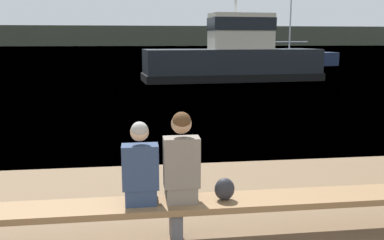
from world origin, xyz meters
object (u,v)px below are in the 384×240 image
at_px(person_right, 181,162).
at_px(shopping_bag, 225,189).
at_px(tugboat_red, 234,59).
at_px(moored_sailboat, 293,59).
at_px(person_left, 140,169).
at_px(bench_main, 176,208).

bearing_deg(person_right, shopping_bag, -2.35).
bearing_deg(tugboat_red, moored_sailboat, -38.62).
height_order(person_right, shopping_bag, person_right).
distance_m(person_left, moored_sailboat, 33.21).
bearing_deg(tugboat_red, bench_main, 160.14).
height_order(bench_main, person_left, person_left).
bearing_deg(shopping_bag, bench_main, 178.86).
relative_size(shopping_bag, tugboat_red, 0.03).
xyz_separation_m(tugboat_red, moored_sailboat, (7.85, 11.74, -0.55)).
xyz_separation_m(bench_main, shopping_bag, (0.55, -0.01, 0.20)).
bearing_deg(bench_main, person_left, 177.95).
height_order(bench_main, moored_sailboat, moored_sailboat).
height_order(person_left, person_right, person_right).
height_order(bench_main, tugboat_red, tugboat_red).
bearing_deg(bench_main, person_right, 7.53).
bearing_deg(moored_sailboat, person_left, 144.10).
relative_size(person_left, person_right, 0.91).
bearing_deg(shopping_bag, moored_sailboat, 67.99).
xyz_separation_m(person_left, person_right, (0.45, -0.00, 0.06)).
bearing_deg(person_left, bench_main, -2.05).
bearing_deg(person_left, person_right, -0.61).
height_order(shopping_bag, tugboat_red, tugboat_red).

